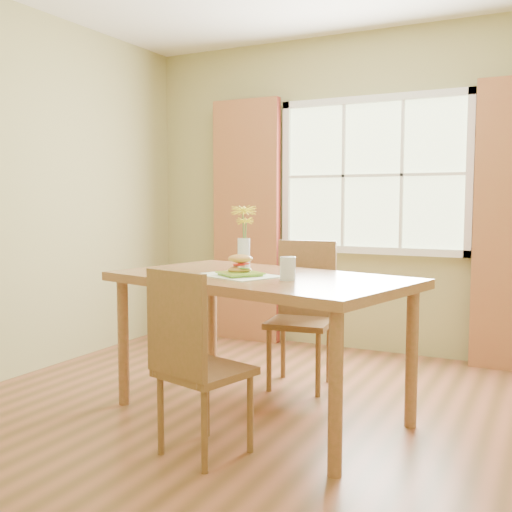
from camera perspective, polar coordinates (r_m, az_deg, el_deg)
The scene contains 11 objects.
room at distance 3.39m, azimuth 2.28°, elevation 6.36°, with size 4.24×3.84×2.74m.
window at distance 5.16m, azimuth 11.04°, elevation 7.54°, with size 1.62×0.06×1.32m.
curtain_left at distance 5.50m, azimuth -0.93°, elevation 3.31°, with size 0.65×0.08×2.20m, color maroon.
dining_table at distance 3.55m, azimuth 0.38°, elevation -3.24°, with size 1.91×1.34×0.85m.
chair_near at distance 3.01m, azimuth -6.02°, elevation -9.44°, with size 0.48×0.48×0.95m.
chair_far at distance 4.22m, azimuth 4.52°, elevation -4.77°, with size 0.47×0.47×1.01m.
placemat at distance 3.50m, azimuth -1.71°, elevation -1.87°, with size 0.45×0.33×0.01m, color beige.
plate at distance 3.47m, azimuth -1.52°, elevation -1.78°, with size 0.22×0.22×0.01m, color #7BBA2E.
croissant_sandwich at distance 3.50m, azimuth -1.53°, elevation -0.76°, with size 0.17×0.14×0.11m.
water_glass at distance 3.31m, azimuth 3.04°, elevation -1.26°, with size 0.09×0.09×0.13m.
flower_vase at distance 3.82m, azimuth -1.16°, elevation 2.38°, with size 0.17×0.17×0.41m.
Camera 1 is at (1.41, -3.08, 1.28)m, focal length 42.00 mm.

